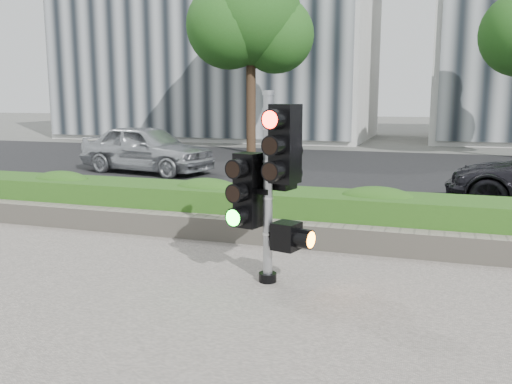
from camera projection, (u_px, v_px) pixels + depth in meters
ground at (216, 288)px, 6.10m from camera, size 120.00×120.00×0.00m
road at (350, 173)px, 15.46m from camera, size 60.00×13.00×0.02m
curb at (288, 223)px, 9.04m from camera, size 60.00×0.25×0.12m
stone_wall at (266, 232)px, 7.84m from camera, size 12.00×0.32×0.34m
hedge at (278, 212)px, 8.42m from camera, size 12.00×1.00×0.68m
tree_left at (251, 19)px, 20.25m from camera, size 4.61×4.03×7.34m
traffic_signal at (272, 179)px, 6.04m from camera, size 0.79×0.64×2.17m
car_silver at (147, 149)px, 15.37m from camera, size 4.23×2.31×1.36m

